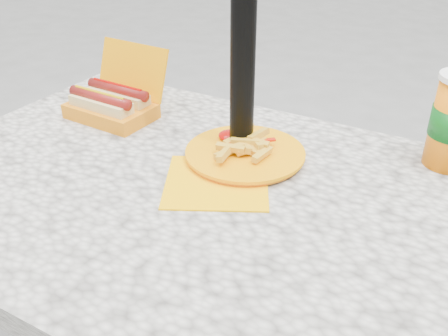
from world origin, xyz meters
The scene contains 3 objects.
picnic_table centered at (0.00, 0.00, 0.64)m, with size 1.20×0.80×0.75m.
hotdog_box centered at (-0.36, 0.17, 0.79)m, with size 0.21×0.19×0.16m.
fries_plate centered at (0.02, 0.13, 0.76)m, with size 0.26×0.37×0.05m.
Camera 1 is at (0.43, -0.68, 1.26)m, focal length 40.00 mm.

